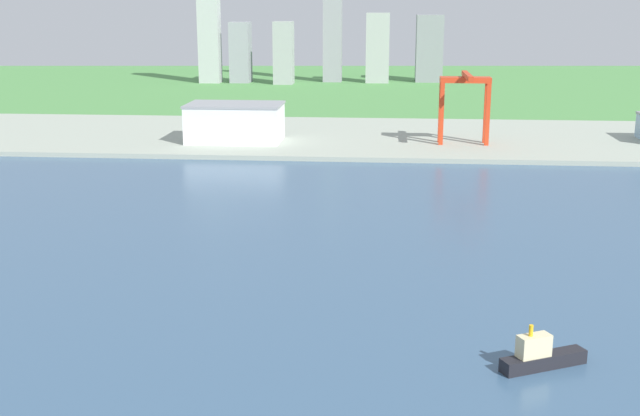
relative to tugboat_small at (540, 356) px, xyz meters
name	(u,v)px	position (x,y,z in m)	size (l,w,h in m)	color
ground_plane	(358,230)	(-42.44, 103.34, -2.94)	(2400.00, 2400.00, 0.00)	#4D8C47
water_bay	(349,291)	(-42.44, 43.34, -2.86)	(840.00, 360.00, 0.15)	#385675
industrial_pier	(371,137)	(-42.44, 293.34, -1.69)	(840.00, 140.00, 2.50)	#9DA695
tugboat_small	(540,356)	(0.00, 0.00, 0.00)	(19.34, 12.01, 10.16)	black
port_crane_red	(465,92)	(6.93, 266.21, 27.07)	(26.30, 38.99, 37.97)	red
warehouse_main	(235,122)	(-115.42, 265.48, 9.83)	(51.03, 32.20, 20.50)	white
distant_skyline	(320,35)	(-101.31, 633.61, 42.63)	(236.82, 61.15, 150.60)	#B0B5B5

